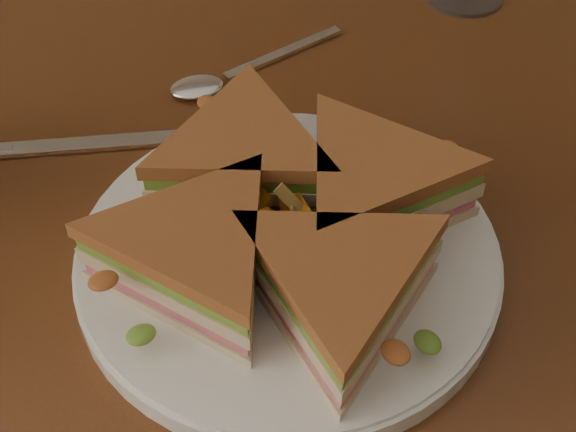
{
  "coord_description": "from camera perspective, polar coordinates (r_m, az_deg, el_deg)",
  "views": [
    {
      "loc": [
        -0.05,
        -0.42,
        1.19
      ],
      "look_at": [
        0.06,
        -0.06,
        0.8
      ],
      "focal_mm": 50.0,
      "sensor_mm": 36.0,
      "label": 1
    }
  ],
  "objects": [
    {
      "name": "crisps_mound",
      "position": [
        0.54,
        0.0,
        -0.66
      ],
      "size": [
        0.09,
        0.09,
        0.05
      ],
      "primitive_type": null,
      "color": "orange",
      "rests_on": "plate"
    },
    {
      "name": "knife",
      "position": [
        0.68,
        -14.87,
        4.83
      ],
      "size": [
        0.21,
        0.05,
        0.0
      ],
      "rotation": [
        0.0,
        0.0,
        -0.19
      ],
      "color": "silver",
      "rests_on": "table"
    },
    {
      "name": "table",
      "position": [
        0.68,
        -6.23,
        -6.12
      ],
      "size": [
        1.2,
        0.8,
        0.75
      ],
      "color": "#3B1D0D",
      "rests_on": "ground"
    },
    {
      "name": "plate",
      "position": [
        0.57,
        0.0,
        -2.93
      ],
      "size": [
        0.3,
        0.3,
        0.02
      ],
      "primitive_type": "cylinder",
      "color": "silver",
      "rests_on": "table"
    },
    {
      "name": "spoon",
      "position": [
        0.73,
        -4.94,
        9.67
      ],
      "size": [
        0.18,
        0.07,
        0.01
      ],
      "rotation": [
        0.0,
        0.0,
        0.33
      ],
      "color": "silver",
      "rests_on": "table"
    },
    {
      "name": "sandwich_wedges",
      "position": [
        0.54,
        0.0,
        -0.37
      ],
      "size": [
        0.32,
        0.32,
        0.06
      ],
      "color": "beige",
      "rests_on": "plate"
    }
  ]
}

